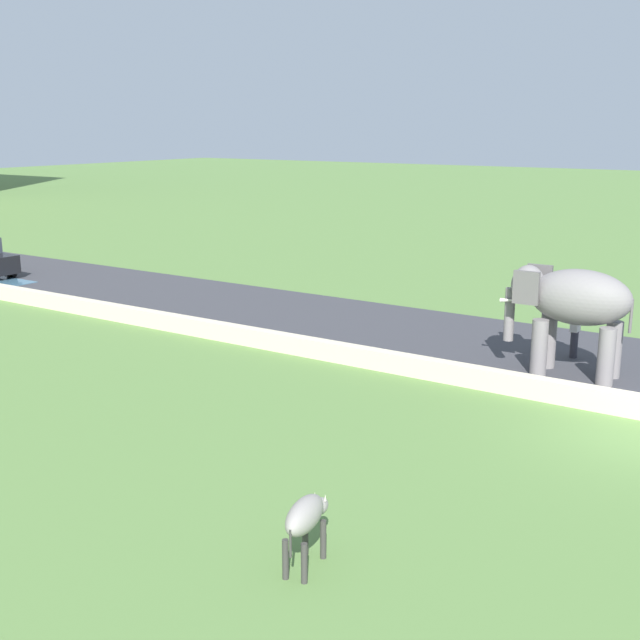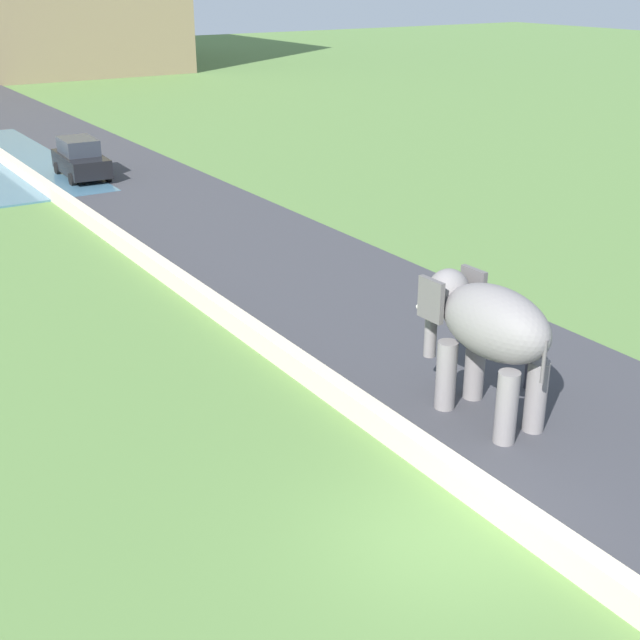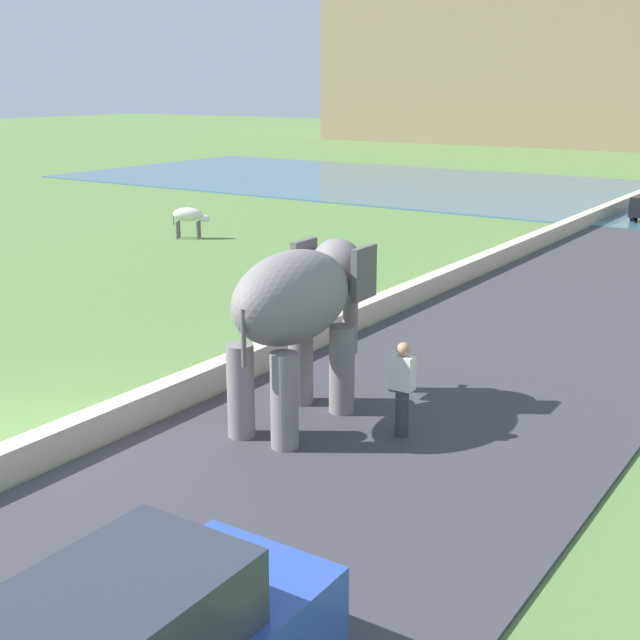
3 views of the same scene
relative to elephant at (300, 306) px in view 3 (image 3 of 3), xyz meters
The scene contains 6 objects.
ground_plane 4.90m from the elephant, 140.11° to the right, with size 220.00×220.00×0.00m, color #567A3D.
barrier_wall 15.41m from the elephant, 98.33° to the left, with size 0.40×110.00×0.55m, color beige.
lake 36.55m from the elephant, 118.50° to the left, with size 36.00×18.00×0.08m, color #426B84.
elephant is the anchor object (origin of this frame).
person_beside_elephant 2.13m from the elephant, 10.35° to the left, with size 0.36×0.22×1.63m.
cow_white 18.29m from the elephant, 137.93° to the left, with size 1.37×0.98×1.15m.
Camera 3 is at (11.17, -8.17, 5.55)m, focal length 47.86 mm.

